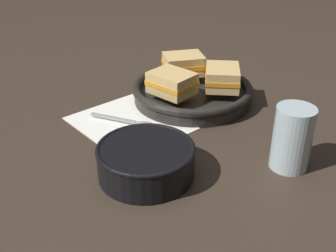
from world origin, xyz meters
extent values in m
plane|color=#382B21|center=(0.00, 0.00, 0.00)|extent=(4.00, 4.00, 0.00)
cube|color=white|center=(-0.08, 0.02, 0.00)|extent=(0.23, 0.20, 0.00)
cylinder|color=black|center=(0.08, -0.07, 0.03)|extent=(0.16, 0.16, 0.06)
cylinder|color=#DB5B1E|center=(0.08, -0.07, 0.04)|extent=(0.14, 0.14, 0.01)
torus|color=black|center=(0.08, -0.07, 0.05)|extent=(0.17, 0.17, 0.01)
cube|color=#9E9EA3|center=(-0.11, 0.00, 0.01)|extent=(0.10, 0.05, 0.01)
ellipsoid|color=#9E9EA3|center=(-0.04, 0.03, 0.01)|extent=(0.06, 0.05, 0.01)
cylinder|color=black|center=(-0.07, 0.20, 0.01)|extent=(0.27, 0.27, 0.02)
torus|color=black|center=(-0.07, 0.20, 0.03)|extent=(0.28, 0.28, 0.02)
cube|color=#DBB26B|center=(-0.07, 0.13, 0.05)|extent=(0.10, 0.08, 0.02)
cube|color=orange|center=(-0.07, 0.13, 0.07)|extent=(0.10, 0.08, 0.01)
cube|color=#DBB26B|center=(-0.07, 0.13, 0.08)|extent=(0.10, 0.08, 0.02)
cube|color=#DBB26B|center=(-0.02, 0.23, 0.05)|extent=(0.11, 0.12, 0.02)
cube|color=orange|center=(-0.02, 0.23, 0.07)|extent=(0.12, 0.12, 0.01)
cube|color=#DBB26B|center=(-0.02, 0.23, 0.08)|extent=(0.11, 0.12, 0.02)
cube|color=#DBB26B|center=(-0.13, 0.22, 0.05)|extent=(0.11, 0.11, 0.02)
cube|color=orange|center=(-0.13, 0.22, 0.07)|extent=(0.11, 0.12, 0.01)
cube|color=#DBB26B|center=(-0.13, 0.22, 0.08)|extent=(0.11, 0.11, 0.02)
cylinder|color=silver|center=(0.23, 0.13, 0.06)|extent=(0.07, 0.07, 0.11)
camera|label=1|loc=(0.54, -0.44, 0.42)|focal=45.00mm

